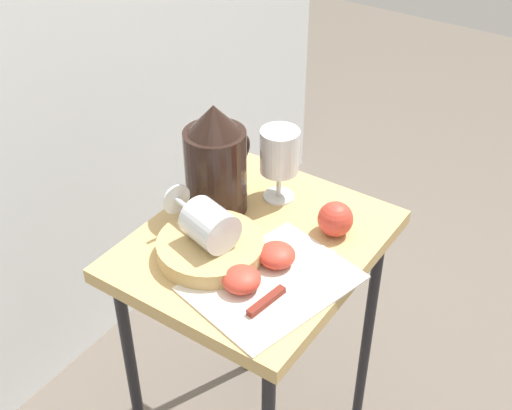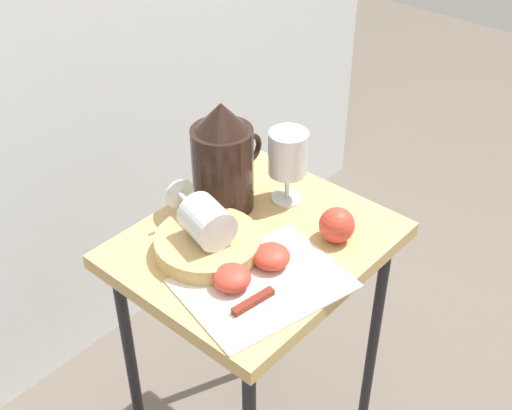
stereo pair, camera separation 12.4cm
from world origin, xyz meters
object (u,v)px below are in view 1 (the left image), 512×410
Objects in this scene: pitcher at (216,168)px; wine_glass_tipped_near at (209,224)px; basket_tray at (211,248)px; apple_whole at (335,219)px; apple_half_right at (277,255)px; apple_half_left at (241,279)px; knife at (281,291)px; wine_glass_upright at (280,155)px; table at (256,271)px.

pitcher is 1.43× the size of wine_glass_tipped_near.
apple_whole reaches higher than basket_tray.
basket_tray is 2.88× the size of apple_half_right.
apple_half_left is 0.30× the size of knife.
apple_half_left is (-0.17, -0.18, -0.07)m from pitcher.
apple_half_right is 0.15m from apple_whole.
knife is at bearing -94.45° from wine_glass_tipped_near.
pitcher is 1.47× the size of wine_glass_upright.
knife is (-0.06, -0.05, -0.01)m from apple_half_right.
basket_tray is 0.24m from wine_glass_upright.
apple_whole is (0.06, -0.24, -0.06)m from pitcher.
basket_tray is at bearing 67.29° from apple_half_left.
wine_glass_tipped_near is (-0.00, 0.00, 0.06)m from basket_tray.
wine_glass_upright is at bearing 15.49° from table.
pitcher is at bearing 32.09° from basket_tray.
apple_half_right is at bearing -67.02° from wine_glass_tipped_near.
apple_whole is (0.23, -0.06, 0.01)m from apple_half_left.
apple_half_right is at bearing -148.36° from wine_glass_upright.
wine_glass_upright is 0.30m from knife.
apple_half_right reaches higher than knife.
table is 2.93× the size of pitcher.
knife is (-0.14, -0.24, -0.09)m from pitcher.
pitcher reaches higher than knife.
knife is (0.03, -0.06, -0.01)m from apple_half_left.
pitcher is 3.39× the size of apple_half_left.
wine_glass_tipped_near is 0.71× the size of knife.
wine_glass_tipped_near is 0.18m from knife.
basket_tray is at bearing 140.09° from apple_whole.
apple_half_right is (-0.04, -0.07, 0.10)m from table.
wine_glass_upright is at bearing -0.80° from wine_glass_tipped_near.
wine_glass_tipped_near is 2.37× the size of apple_half_right.
apple_whole is at bearing -48.99° from table.
apple_half_right is (-0.08, -0.19, -0.07)m from pitcher.
apple_half_left is (-0.27, -0.10, -0.08)m from wine_glass_upright.
apple_half_right is 0.30× the size of knife.
wine_glass_upright is at bearing -0.74° from basket_tray.
pitcher is 3.39× the size of apple_half_right.
knife is at bearing -146.56° from wine_glass_upright.
wine_glass_upright is 0.17m from apple_whole.
apple_whole reaches higher than table.
pitcher is (0.13, 0.08, 0.08)m from basket_tray.
basket_tray is 1.25× the size of wine_glass_upright.
table is 4.18× the size of wine_glass_tipped_near.
apple_half_right is at bearing -119.15° from table.
table is 4.32× the size of wine_glass_upright.
knife is at bearing -94.98° from basket_tray.
pitcher is at bearing 46.55° from apple_half_left.
table is at bearing 49.94° from knife.
wine_glass_upright is (0.10, -0.08, 0.01)m from pitcher.
wine_glass_upright is 0.30m from apple_half_left.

